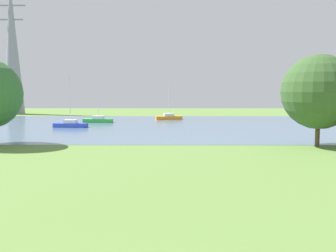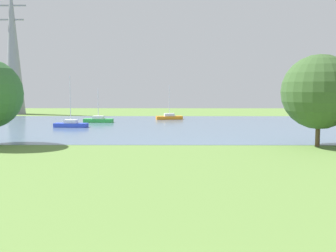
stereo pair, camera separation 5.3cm
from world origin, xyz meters
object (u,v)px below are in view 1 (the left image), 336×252
object	(u,v)px
sailboat_green	(98,120)
electricity_pylon	(12,47)
sailboat_blue	(71,124)
tree_east_near	(319,92)
sailboat_orange	(169,117)

from	to	relation	value
sailboat_green	electricity_pylon	size ratio (longest dim) A/B	0.19
sailboat_blue	tree_east_near	distance (m)	34.32
tree_east_near	electricity_pylon	world-z (taller)	electricity_pylon
sailboat_blue	electricity_pylon	xyz separation A→B (m)	(-20.14, 29.36, 14.27)
sailboat_blue	tree_east_near	bearing A→B (deg)	-31.96
sailboat_green	tree_east_near	distance (m)	37.33
sailboat_orange	sailboat_blue	bearing A→B (deg)	-134.66
sailboat_orange	tree_east_near	bearing A→B (deg)	-65.74
sailboat_green	sailboat_orange	xyz separation A→B (m)	(11.76, 6.40, 0.01)
sailboat_green	sailboat_orange	world-z (taller)	sailboat_orange
sailboat_green	sailboat_orange	bearing A→B (deg)	28.56
sailboat_blue	electricity_pylon	size ratio (longest dim) A/B	0.25
sailboat_orange	electricity_pylon	world-z (taller)	electricity_pylon
sailboat_orange	sailboat_green	bearing A→B (deg)	-151.44
sailboat_orange	sailboat_blue	size ratio (longest dim) A/B	0.84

